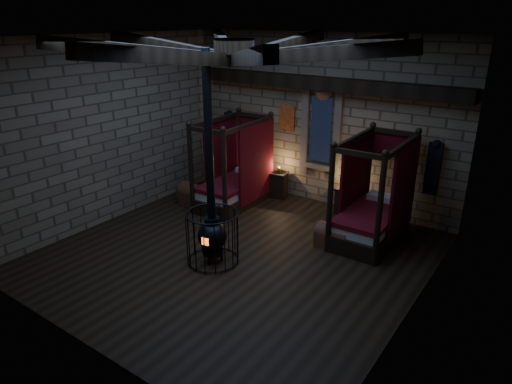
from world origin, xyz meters
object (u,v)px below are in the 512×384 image
Objects in this scene: trunk_left at (194,196)px; trunk_right at (333,237)px; bed_right at (372,215)px; bed_left at (235,184)px; stove at (212,233)px.

trunk_left reaches higher than trunk_right.
bed_right is 4.49m from trunk_left.
trunk_left is (-4.40, -0.86, -0.29)m from bed_right.
bed_right is at bearing 20.37° from trunk_left.
bed_left is at bearing 170.03° from trunk_right.
trunk_left is 3.93m from trunk_right.
trunk_right is 2.56m from stove.
bed_left is 0.98× the size of bed_right.
bed_left is 3.25m from trunk_right.
trunk_left is at bearing -177.19° from trunk_right.
trunk_left is 1.17× the size of trunk_right.
bed_left is 2.99× the size of trunk_right.
bed_left is 3.02m from stove.
trunk_right is at bearing 8.99° from trunk_left.
trunk_right is at bearing -118.63° from bed_right.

